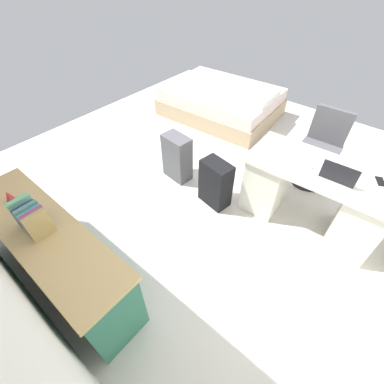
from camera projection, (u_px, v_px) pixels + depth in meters
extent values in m
plane|color=beige|center=(213.00, 181.00, 3.61)|extent=(5.77, 5.77, 0.00)
cube|color=silver|center=(323.00, 170.00, 2.63)|extent=(1.47, 0.74, 0.04)
cube|color=beige|center=(359.00, 218.00, 2.68)|extent=(0.43, 0.61, 0.71)
cube|color=beige|center=(269.00, 179.00, 3.11)|extent=(0.43, 0.61, 0.71)
cylinder|color=black|center=(307.00, 178.00, 3.63)|extent=(0.52, 0.52, 0.04)
cylinder|color=black|center=(312.00, 167.00, 3.50)|extent=(0.06, 0.06, 0.42)
cube|color=#4C4C51|center=(318.00, 151.00, 3.32)|extent=(0.48, 0.48, 0.08)
cube|color=#4C4C51|center=(331.00, 126.00, 3.26)|extent=(0.44, 0.08, 0.44)
cube|color=#2D7056|center=(58.00, 257.00, 2.36)|extent=(1.76, 0.44, 0.71)
cube|color=tan|center=(41.00, 231.00, 2.10)|extent=(1.80, 0.48, 0.04)
cube|color=#275F49|center=(110.00, 275.00, 2.41)|extent=(0.67, 0.01, 0.25)
cube|color=#275F49|center=(63.00, 230.00, 2.78)|extent=(0.67, 0.01, 0.25)
cube|color=tan|center=(220.00, 107.00, 4.84)|extent=(1.99, 1.53, 0.28)
cube|color=beige|center=(221.00, 94.00, 4.67)|extent=(1.93, 1.46, 0.20)
cube|color=white|center=(258.00, 96.00, 4.28)|extent=(0.53, 0.71, 0.10)
cube|color=black|center=(216.00, 184.00, 3.14)|extent=(0.39, 0.28, 0.59)
cube|color=#4C4C51|center=(177.00, 158.00, 3.48)|extent=(0.38, 0.26, 0.62)
cube|color=#B7B7BC|center=(338.00, 177.00, 2.53)|extent=(0.32, 0.24, 0.02)
cube|color=black|center=(339.00, 174.00, 2.40)|extent=(0.31, 0.03, 0.19)
ellipsoid|color=white|center=(311.00, 166.00, 2.64)|extent=(0.07, 0.10, 0.03)
cube|color=black|center=(380.00, 181.00, 2.48)|extent=(0.12, 0.15, 0.01)
cube|color=tan|center=(40.00, 226.00, 1.96)|extent=(0.04, 0.17, 0.24)
cube|color=#8D3D64|center=(37.00, 223.00, 1.98)|extent=(0.04, 0.17, 0.24)
cube|color=teal|center=(35.00, 221.00, 2.00)|extent=(0.04, 0.17, 0.22)
cube|color=#487D75|center=(32.00, 217.00, 2.02)|extent=(0.04, 0.17, 0.24)
cube|color=#506331|center=(30.00, 217.00, 2.05)|extent=(0.04, 0.17, 0.19)
cube|color=navy|center=(28.00, 215.00, 2.07)|extent=(0.04, 0.17, 0.19)
cube|color=#69B78B|center=(24.00, 210.00, 2.07)|extent=(0.04, 0.17, 0.24)
cone|color=red|center=(9.00, 196.00, 2.27)|extent=(0.08, 0.08, 0.11)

